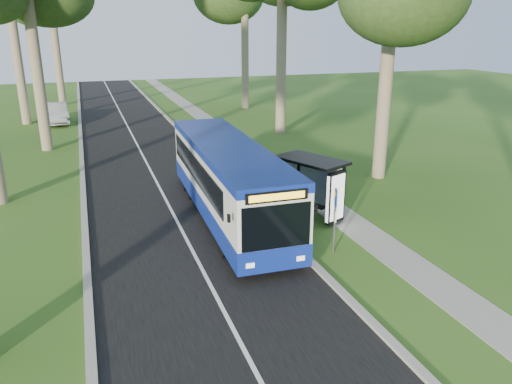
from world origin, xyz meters
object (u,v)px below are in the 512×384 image
at_px(bus_stop_sign, 335,213).
at_px(car_white, 52,113).
at_px(bus, 228,180).
at_px(litter_bin, 261,184).
at_px(bus_shelter, 318,179).
at_px(car_silver, 56,113).

distance_m(bus_stop_sign, car_white, 30.69).
xyz_separation_m(bus, car_white, (-7.63, 24.53, -0.79)).
xyz_separation_m(bus, litter_bin, (2.30, 2.55, -1.14)).
height_order(bus_shelter, car_silver, bus_shelter).
height_order(bus_stop_sign, car_silver, bus_stop_sign).
height_order(litter_bin, car_white, car_white).
height_order(bus_stop_sign, bus_shelter, bus_shelter).
bearing_deg(car_silver, car_white, 146.61).
relative_size(litter_bin, car_white, 0.19).
distance_m(bus_shelter, litter_bin, 4.27).
xyz_separation_m(bus_stop_sign, car_white, (-10.10, 28.97, -0.67)).
height_order(car_white, car_silver, car_silver).
height_order(bus, bus_shelter, bus).
distance_m(car_white, car_silver, 0.37).
relative_size(bus_stop_sign, bus_shelter, 0.72).
bearing_deg(bus, litter_bin, 49.46).
distance_m(bus, litter_bin, 3.61).
xyz_separation_m(bus, car_silver, (-7.31, 24.36, -0.78)).
bearing_deg(bus_stop_sign, car_white, 127.20).
xyz_separation_m(litter_bin, car_white, (-9.93, 21.99, 0.35)).
distance_m(bus_shelter, car_silver, 27.87).
distance_m(bus_stop_sign, car_silver, 30.41).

